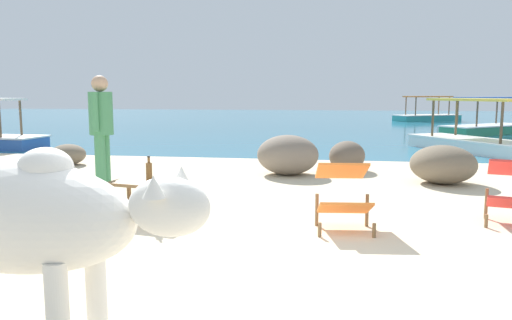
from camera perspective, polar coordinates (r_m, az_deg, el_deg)
The scene contains 14 objects.
sand_beach at distance 3.73m, azimuth -2.92°, elevation -14.32°, with size 18.00×14.00×0.04m, color beige.
water_surface at distance 25.43m, azimuth 7.53°, elevation 4.34°, with size 60.00×36.00×0.03m, color teal.
cow at distance 2.94m, azimuth -25.98°, elevation -5.85°, with size 1.98×0.78×1.10m.
low_bench_table at distance 5.64m, azimuth -12.59°, elevation -3.09°, with size 0.83×0.58×0.41m.
bottle at distance 5.52m, azimuth -12.17°, elevation -1.36°, with size 0.07×0.07×0.30m.
deck_chair_far at distance 5.18m, azimuth 9.95°, elevation -3.50°, with size 0.62×0.82×0.68m.
person_standing at distance 7.09m, azimuth -17.33°, elevation 3.82°, with size 0.32×0.51×1.62m.
shore_rock_large at distance 8.49m, azimuth 3.66°, elevation 0.60°, with size 1.06×0.96×0.68m, color gray.
shore_rock_medium at distance 9.07m, azimuth 10.40°, elevation 0.47°, with size 0.84×0.63×0.53m, color #6B5B4C.
shore_rock_small at distance 10.33m, azimuth -20.78°, elevation 0.59°, with size 0.73×0.68×0.40m, color #756651.
shore_rock_flat at distance 8.16m, azimuth 20.67°, elevation -0.48°, with size 1.00×0.96×0.59m, color #756651.
boat_green at distance 19.25m, azimuth 24.94°, elevation 3.55°, with size 3.58×3.21×1.29m.
boat_teal at distance 27.58m, azimuth 19.04°, elevation 4.85°, with size 3.74×2.88×1.29m.
boat_white at distance 13.11m, azimuth 23.89°, elevation 2.03°, with size 2.86×3.75×1.29m.
Camera 1 is at (0.73, -3.38, 1.41)m, focal length 34.86 mm.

